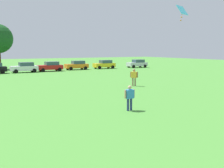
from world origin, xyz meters
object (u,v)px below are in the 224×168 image
Objects in this scene: adult_bystander at (130,96)px; parked_car_yellow_5 at (104,64)px; parked_car_red_3 at (50,66)px; parked_car_orange_4 at (77,65)px; kite at (182,11)px; parked_car_white_2 at (25,67)px; parked_car_silver_6 at (137,63)px; bystander_midfield at (134,76)px.

adult_bystander is 36.52m from parked_car_yellow_5.
parked_car_red_3 is 5.55m from parked_car_orange_4.
kite is 0.26× the size of parked_car_white_2.
adult_bystander is 0.37× the size of parked_car_silver_6.
parked_car_yellow_5 is at bearing 63.20° from adult_bystander.
parked_car_yellow_5 reaches higher than adult_bystander.
parked_car_yellow_5 is at bearing -5.53° from parked_car_silver_6.
parked_car_red_3 and parked_car_silver_6 have the same top height.
kite reaches higher than adult_bystander.
parked_car_silver_6 is (18.73, 0.34, 0.00)m from parked_car_red_3.
parked_car_white_2 is 4.42m from parked_car_red_3.
parked_car_orange_4 reaches higher than adult_bystander.
bystander_midfield reaches higher than parked_car_yellow_5.
parked_car_orange_4 and parked_car_silver_6 have the same top height.
parked_car_red_3 is at bearing 5.36° from parked_car_yellow_5.
parked_car_orange_4 is at bearing 80.62° from kite.
bystander_midfield reaches higher than parked_car_silver_6.
bystander_midfield is 1.60× the size of kite.
kite is at bearing 90.02° from parked_car_red_3.
parked_car_silver_6 is at bearing -178.97° from parked_car_red_3.
parked_car_red_3 and parked_car_orange_4 have the same top height.
parked_car_white_2 is at bearing 2.87° from parked_car_red_3.
kite is 33.69m from parked_car_orange_4.
adult_bystander is 34.48m from parked_car_orange_4.
kite reaches higher than parked_car_orange_4.
parked_car_white_2 is at bearing 157.35° from bystander_midfield.
bystander_midfield is 10.58m from kite.
kite is 32.13m from parked_car_red_3.
adult_bystander is 0.37× the size of parked_car_yellow_5.
parked_car_white_2 is 9.93m from parked_car_orange_4.
adult_bystander is 7.06m from kite.
bystander_midfield is at bearing 54.32° from parked_car_silver_6.
adult_bystander is 31.69m from parked_car_white_2.
parked_car_orange_4 is 13.33m from parked_car_silver_6.
adult_bystander is 0.37× the size of parked_car_white_2.
parked_car_silver_6 is at bearing 105.49° from bystander_midfield.
bystander_midfield is 28.46m from parked_car_silver_6.
parked_car_orange_4 is at bearing -0.77° from parked_car_yellow_5.
kite reaches higher than parked_car_red_3.
parked_car_silver_6 is at bearing 53.00° from adult_bystander.
parked_car_white_2 is 15.75m from parked_car_yellow_5.
adult_bystander is 0.37× the size of parked_car_orange_4.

